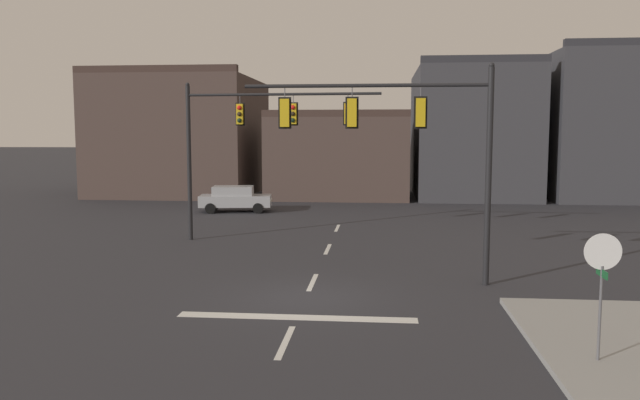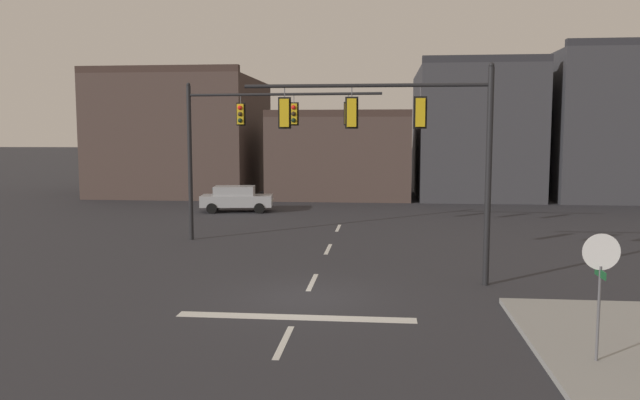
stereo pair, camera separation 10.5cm
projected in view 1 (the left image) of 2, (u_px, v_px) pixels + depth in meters
The scene contains 8 objects.
ground_plane at pixel (305, 298), 18.72m from camera, with size 400.00×400.00×0.00m, color #2B2B30.
stop_bar_paint at pixel (297, 317), 16.74m from camera, with size 6.40×0.50×0.01m, color silver.
lane_centreline at pixel (313, 282), 20.70m from camera, with size 0.16×26.40×0.01m.
signal_mast_near_side at pixel (409, 134), 20.09m from camera, with size 7.93×0.35×7.08m.
signal_mast_far_side at pixel (249, 130), 28.10m from camera, with size 8.80×0.69×7.15m.
stop_sign at pixel (602, 266), 12.97m from camera, with size 0.76×0.64×2.83m.
car_lot_nearside at pixel (235, 198), 39.26m from camera, with size 4.61×2.33×1.61m.
building_row at pixel (488, 134), 48.89m from camera, with size 60.45×13.14×11.20m.
Camera 1 is at (2.17, -18.19, 4.86)m, focal length 35.37 mm.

